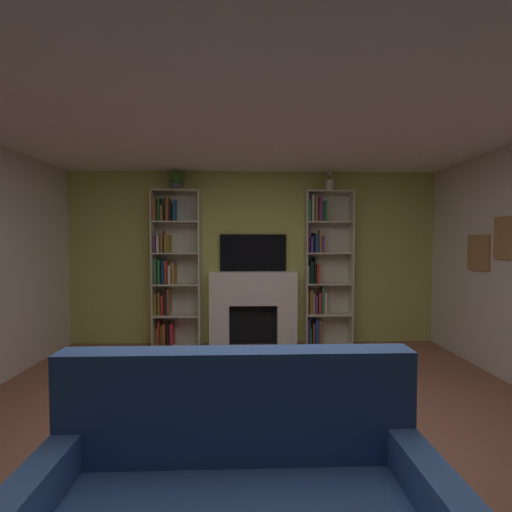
% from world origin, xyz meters
% --- Properties ---
extents(ground_plane, '(6.62, 6.62, 0.00)m').
position_xyz_m(ground_plane, '(0.00, 0.00, 0.00)').
color(ground_plane, '#935C47').
extents(wall_back_accent, '(5.50, 0.06, 2.53)m').
position_xyz_m(wall_back_accent, '(0.00, 2.79, 1.26)').
color(wall_back_accent, '#BABA5D').
rests_on(wall_back_accent, ground_plane).
extents(ceiling, '(5.50, 5.64, 0.06)m').
position_xyz_m(ceiling, '(0.00, 0.00, 2.56)').
color(ceiling, white).
rests_on(ceiling, wall_back_accent).
extents(fireplace, '(1.36, 0.54, 1.07)m').
position_xyz_m(fireplace, '(0.00, 2.64, 0.57)').
color(fireplace, white).
rests_on(fireplace, ground_plane).
extents(tv, '(0.97, 0.06, 0.54)m').
position_xyz_m(tv, '(0.00, 2.73, 1.34)').
color(tv, black).
rests_on(tv, fireplace).
extents(bookshelf_left, '(0.68, 0.30, 2.23)m').
position_xyz_m(bookshelf_left, '(-1.17, 2.65, 1.10)').
color(bookshelf_left, beige).
rests_on(bookshelf_left, ground_plane).
extents(bookshelf_right, '(0.68, 0.26, 2.23)m').
position_xyz_m(bookshelf_right, '(1.01, 2.67, 1.11)').
color(bookshelf_right, beige).
rests_on(bookshelf_right, ground_plane).
extents(potted_plant, '(0.19, 0.19, 0.27)m').
position_xyz_m(potted_plant, '(-1.09, 2.61, 2.37)').
color(potted_plant, '#50565C').
rests_on(potted_plant, bookshelf_left).
extents(vase_with_flowers, '(0.11, 0.11, 0.27)m').
position_xyz_m(vase_with_flowers, '(1.09, 2.61, 2.33)').
color(vase_with_flowers, beige).
rests_on(vase_with_flowers, bookshelf_right).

